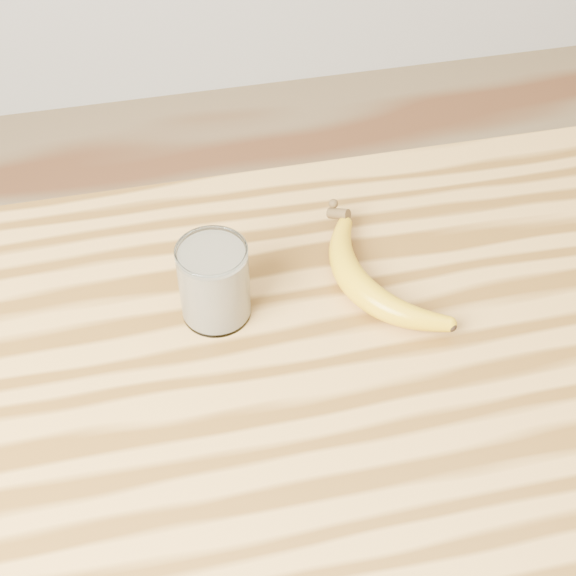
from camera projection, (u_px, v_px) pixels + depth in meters
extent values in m
cube|color=#B5823D|center=(459.00, 383.00, 0.90)|extent=(1.20, 0.80, 0.04)
cylinder|color=brown|center=(52.00, 437.00, 1.38)|extent=(0.06, 0.06, 0.86)
cylinder|color=white|center=(214.00, 282.00, 0.91)|extent=(0.08, 0.08, 0.10)
torus|color=white|center=(211.00, 251.00, 0.88)|extent=(0.08, 0.08, 0.00)
cylinder|color=#FCF2C7|center=(214.00, 284.00, 0.92)|extent=(0.08, 0.08, 0.09)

